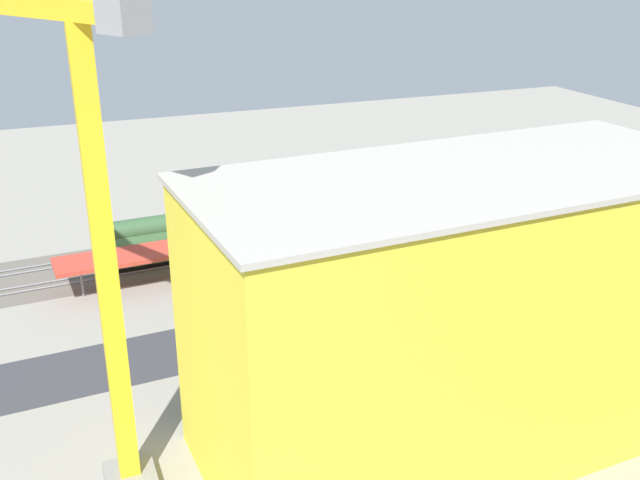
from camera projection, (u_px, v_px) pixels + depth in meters
The scene contains 23 objects.
ground_plane at pixel (406, 282), 87.07m from camera, with size 204.23×204.23×0.00m, color gray.
rail_bed at pixel (340, 228), 104.00m from camera, with size 127.64×13.61×0.01m, color #665E54.
street_asphalt at pixel (423, 297), 83.43m from camera, with size 127.64×9.00×0.01m, color #38383D.
track_rails at pixel (340, 227), 103.93m from camera, with size 127.46×14.11×0.12m.
platform_canopy_near at pixel (291, 230), 92.16m from camera, with size 56.88×8.33×4.24m.
locomotive at pixel (452, 195), 112.61m from camera, with size 16.54×3.34×4.83m.
passenger_coach at pixel (568, 170), 119.45m from camera, with size 17.01×3.85×6.24m.
freight_coach_far at pixel (171, 236), 92.04m from camera, with size 16.52×3.78×6.19m.
parked_car_0 at pixel (565, 280), 85.69m from camera, with size 4.69×2.09×1.83m.
parked_car_1 at pixel (510, 289), 83.54m from camera, with size 4.63×2.25×1.66m.
parked_car_2 at pixel (465, 298), 81.39m from camera, with size 4.79×1.97×1.89m.
parked_car_3 at pixel (403, 307), 79.37m from camera, with size 4.27×2.21×1.72m.
parked_car_4 at pixel (354, 321), 76.52m from camera, with size 4.14×1.80×1.70m.
parked_car_5 at pixel (289, 331), 74.42m from camera, with size 4.85×2.03×1.78m.
construction_building at pixel (461, 314), 56.00m from camera, with size 39.87×17.11×21.76m, color yellow.
construction_roof_slab at pixel (472, 174), 51.91m from camera, with size 40.47×17.71×0.40m, color #B7B2A8.
tower_crane at pixel (75, 207), 48.33m from camera, with size 15.32×26.96×34.45m.
box_truck_0 at pixel (275, 361), 67.29m from camera, with size 10.03×3.89×3.50m.
street_tree_0 at pixel (599, 206), 95.04m from camera, with size 6.04×6.04×8.83m.
street_tree_1 at pixel (260, 260), 78.86m from camera, with size 5.55×5.55×8.54m.
street_tree_2 at pixel (435, 241), 88.30m from camera, with size 4.57×4.57×6.43m.
street_tree_3 at pixel (601, 206), 96.16m from camera, with size 5.86×5.86×8.42m.
traffic_light at pixel (514, 233), 91.01m from camera, with size 0.50×0.36×5.94m.
Camera 1 is at (38.72, 69.70, 36.77)m, focal length 41.45 mm.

